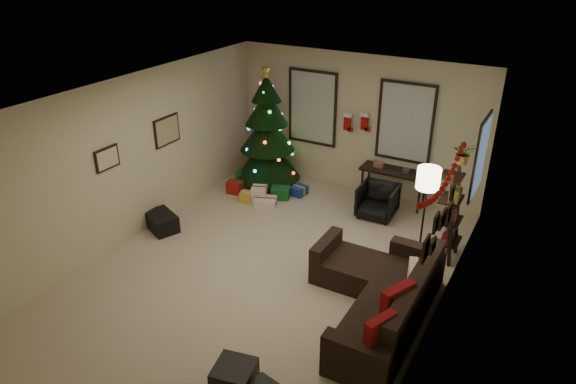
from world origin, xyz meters
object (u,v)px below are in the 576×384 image
Objects in this scene: desk_chair at (378,201)px; bookshelf at (453,214)px; sofa at (382,297)px; desk at (394,174)px; christmas_tree at (267,136)px.

bookshelf reaches higher than desk_chair.
sofa is 1.99× the size of desk.
desk_chair is at bearing 111.73° from sofa.
desk_chair is (-1.02, 2.55, 0.04)m from sofa.
christmas_tree is 0.98× the size of sofa.
christmas_tree reaches higher than desk_chair.
desk is (2.56, 0.37, -0.42)m from christmas_tree.
sofa is 1.56× the size of bookshelf.
sofa is 3.36m from desk.
bookshelf is at bearing -45.30° from desk.
christmas_tree reaches higher than sofa.
bookshelf reaches higher than sofa.
sofa is at bearing -103.56° from bookshelf.
desk is at bearing 134.70° from bookshelf.
desk_chair is at bearing -95.55° from desk.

